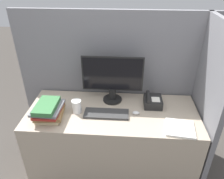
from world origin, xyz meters
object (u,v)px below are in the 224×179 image
object	(u,v)px
keyboard	(106,114)
mouse	(136,113)
monitor	(112,79)
coffee_cup	(77,106)
book_stack	(49,110)
desk_telephone	(152,101)

from	to	relation	value
keyboard	mouse	distance (m)	0.27
monitor	coffee_cup	size ratio (longest dim) A/B	4.67
book_stack	desk_telephone	world-z (taller)	book_stack
monitor	keyboard	world-z (taller)	monitor
monitor	mouse	xyz separation A→B (m)	(0.23, -0.22, -0.23)
mouse	keyboard	bearing A→B (deg)	-174.12
coffee_cup	desk_telephone	distance (m)	0.72
book_stack	keyboard	bearing A→B (deg)	8.63
monitor	coffee_cup	bearing A→B (deg)	-143.95
monitor	keyboard	distance (m)	0.34
coffee_cup	monitor	bearing A→B (deg)	36.05
monitor	keyboard	size ratio (longest dim) A/B	1.44
keyboard	coffee_cup	bearing A→B (deg)	175.87
monitor	coffee_cup	xyz separation A→B (m)	(-0.31, -0.23, -0.18)
book_stack	desk_telephone	size ratio (longest dim) A/B	1.55
monitor	mouse	bearing A→B (deg)	-43.37
mouse	coffee_cup	bearing A→B (deg)	-179.16
mouse	coffee_cup	world-z (taller)	coffee_cup
keyboard	mouse	size ratio (longest dim) A/B	6.12
monitor	coffee_cup	distance (m)	0.43
mouse	book_stack	xyz separation A→B (m)	(-0.78, -0.10, 0.06)
monitor	book_stack	size ratio (longest dim) A/B	1.96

